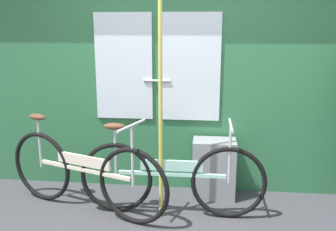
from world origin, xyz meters
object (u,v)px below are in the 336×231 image
at_px(bicycle_leaning_behind, 171,178).
at_px(handrail_pole, 160,96).
at_px(trash_bin_by_wall, 214,169).
at_px(bicycle_near_door, 83,173).

xyz_separation_m(bicycle_leaning_behind, handrail_pole, (-0.09, -0.02, 0.78)).
bearing_deg(bicycle_leaning_behind, handrail_pole, -168.93).
bearing_deg(trash_bin_by_wall, handrail_pole, -137.90).
distance_m(bicycle_near_door, handrail_pole, 1.06).
distance_m(bicycle_leaning_behind, handrail_pole, 0.78).
bearing_deg(handrail_pole, trash_bin_by_wall, 42.10).
relative_size(bicycle_near_door, handrail_pole, 0.75).
xyz_separation_m(bicycle_near_door, handrail_pole, (0.74, -0.01, 0.76)).
xyz_separation_m(bicycle_leaning_behind, trash_bin_by_wall, (0.41, 0.43, -0.06)).
distance_m(bicycle_near_door, trash_bin_by_wall, 1.32).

